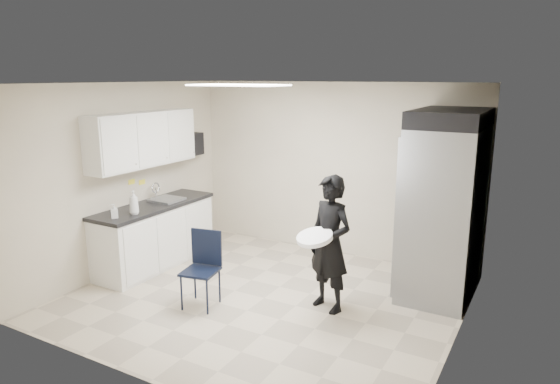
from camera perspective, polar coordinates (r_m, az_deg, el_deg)
The scene contains 21 objects.
floor at distance 6.31m, azimuth -1.81°, elevation -12.02°, with size 4.50×4.50×0.00m, color #BAAA92.
ceiling at distance 5.72m, azimuth -2.00°, elevation 12.30°, with size 4.50×4.50×0.00m, color silver.
back_wall at distance 7.62m, azimuth 5.92°, elevation 2.62°, with size 4.50×4.50×0.00m, color beige.
left_wall at distance 7.28m, azimuth -17.23°, elevation 1.59°, with size 4.00×4.00×0.00m, color beige.
right_wall at distance 5.12m, azimuth 20.19°, elevation -3.35°, with size 4.00×4.00×0.00m, color beige.
ceiling_panel at distance 6.38m, azimuth -4.80°, elevation 12.08°, with size 1.20×0.60×0.02m, color white.
lower_counter at distance 7.42m, azimuth -14.06°, elevation -4.93°, with size 0.60×1.90×0.86m, color silver.
countertop at distance 7.30m, azimuth -14.25°, elevation -1.53°, with size 0.64×1.95×0.05m, color black.
sink at distance 7.47m, azimuth -12.82°, elevation -1.25°, with size 0.42×0.40×0.14m, color gray.
faucet at distance 7.56m, azimuth -14.01°, elevation 0.04°, with size 0.02×0.02×0.24m, color silver.
upper_cabinets at distance 7.21m, azimuth -15.40°, elevation 5.84°, with size 0.35×1.80×0.75m, color silver.
towel_dispenser at distance 8.13m, azimuth -9.95°, elevation 5.43°, with size 0.22×0.30×0.35m, color black.
notice_sticker_left at distance 7.36m, azimuth -16.60°, elevation 1.12°, with size 0.00×0.12×0.07m, color yellow.
notice_sticker_right at distance 7.50m, azimuth -15.49°, elevation 1.10°, with size 0.00×0.12×0.07m, color yellow.
commercial_fridge at distance 6.47m, azimuth 18.25°, elevation -2.16°, with size 0.80×1.35×2.10m, color gray.
fridge_compressor at distance 6.28m, azimuth 19.00°, elevation 8.02°, with size 0.80×1.35×0.20m, color black.
folding_chair at distance 6.01m, azimuth -9.11°, elevation -8.97°, with size 0.39×0.39×0.88m, color black.
man_tuxedo at distance 5.79m, azimuth 5.71°, elevation -5.91°, with size 0.59×0.39×1.60m, color black.
bucket_lid at distance 5.57m, azimuth 3.98°, elevation -5.19°, with size 0.41×0.41×0.05m, color white.
soap_bottle_a at distance 6.80m, azimuth -16.37°, elevation -1.14°, with size 0.12×0.12×0.32m, color white.
soap_bottle_b at distance 6.70m, azimuth -18.42°, elevation -2.07°, with size 0.08×0.08×0.18m, color silver.
Camera 1 is at (2.97, -4.88, 2.68)m, focal length 32.00 mm.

